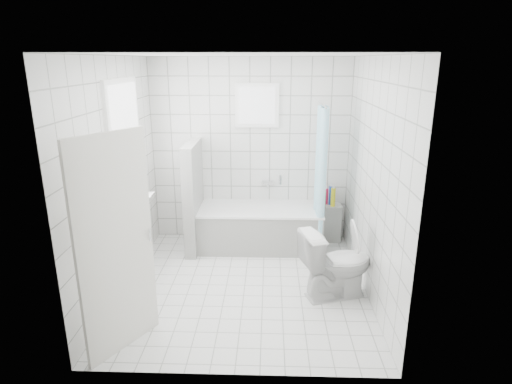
{
  "coord_description": "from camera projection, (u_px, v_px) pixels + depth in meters",
  "views": [
    {
      "loc": [
        0.28,
        -4.49,
        2.55
      ],
      "look_at": [
        0.12,
        0.35,
        1.05
      ],
      "focal_mm": 30.0,
      "sensor_mm": 36.0,
      "label": 1
    }
  ],
  "objects": [
    {
      "name": "wall_front",
      "position": [
        232.0,
        233.0,
        3.24
      ],
      "size": [
        2.8,
        0.02,
        2.6
      ],
      "primitive_type": "cube",
      "color": "white",
      "rests_on": "ground"
    },
    {
      "name": "door",
      "position": [
        116.0,
        247.0,
        3.71
      ],
      "size": [
        0.44,
        0.71,
        2.0
      ],
      "primitive_type": "cube",
      "rotation": [
        0.0,
        0.0,
        -0.54
      ],
      "color": "silver",
      "rests_on": "ground"
    },
    {
      "name": "window_sill",
      "position": [
        137.0,
        207.0,
        5.13
      ],
      "size": [
        0.18,
        1.02,
        0.08
      ],
      "primitive_type": "cube",
      "color": "white",
      "rests_on": "wall_left"
    },
    {
      "name": "wall_right",
      "position": [
        373.0,
        181.0,
        4.62
      ],
      "size": [
        0.02,
        3.0,
        2.6
      ],
      "primitive_type": "cube",
      "color": "white",
      "rests_on": "ground"
    },
    {
      "name": "sill_bottles",
      "position": [
        134.0,
        196.0,
        5.0
      ],
      "size": [
        0.17,
        0.63,
        0.29
      ],
      "color": "#DD56B7",
      "rests_on": "window_sill"
    },
    {
      "name": "window_back",
      "position": [
        257.0,
        106.0,
        5.86
      ],
      "size": [
        0.5,
        0.01,
        0.5
      ],
      "primitive_type": "cube",
      "color": "white",
      "rests_on": "wall_back"
    },
    {
      "name": "curtain_rod",
      "position": [
        322.0,
        105.0,
        5.48
      ],
      "size": [
        0.02,
        0.8,
        0.02
      ],
      "primitive_type": "cylinder",
      "rotation": [
        1.57,
        0.0,
        0.0
      ],
      "color": "silver",
      "rests_on": "wall_back"
    },
    {
      "name": "tub_faucet",
      "position": [
        268.0,
        183.0,
        6.19
      ],
      "size": [
        0.18,
        0.06,
        0.06
      ],
      "primitive_type": "cube",
      "color": "silver",
      "rests_on": "wall_back"
    },
    {
      "name": "bathtub",
      "position": [
        260.0,
        227.0,
        6.04
      ],
      "size": [
        1.71,
        0.77,
        0.58
      ],
      "color": "white",
      "rests_on": "ground"
    },
    {
      "name": "ceiling",
      "position": [
        243.0,
        55.0,
        4.28
      ],
      "size": [
        3.0,
        3.0,
        0.0
      ],
      "primitive_type": "plane",
      "rotation": [
        3.14,
        0.0,
        0.0
      ],
      "color": "white",
      "rests_on": "ground"
    },
    {
      "name": "ledge_bottles",
      "position": [
        329.0,
        197.0,
        6.11
      ],
      "size": [
        0.2,
        0.19,
        0.28
      ],
      "color": "yellow",
      "rests_on": "tiled_ledge"
    },
    {
      "name": "ground",
      "position": [
        245.0,
        285.0,
        5.05
      ],
      "size": [
        3.0,
        3.0,
        0.0
      ],
      "primitive_type": "plane",
      "color": "white",
      "rests_on": "ground"
    },
    {
      "name": "toilet",
      "position": [
        336.0,
        263.0,
        4.72
      ],
      "size": [
        0.88,
        0.66,
        0.8
      ],
      "primitive_type": "imported",
      "rotation": [
        0.0,
        0.0,
        1.87
      ],
      "color": "white",
      "rests_on": "ground"
    },
    {
      "name": "wall_left",
      "position": [
        117.0,
        178.0,
        4.71
      ],
      "size": [
        0.02,
        3.0,
        2.6
      ],
      "primitive_type": "cube",
      "color": "white",
      "rests_on": "ground"
    },
    {
      "name": "wall_back",
      "position": [
        250.0,
        151.0,
        6.1
      ],
      "size": [
        2.8,
        0.02,
        2.6
      ],
      "primitive_type": "cube",
      "color": "white",
      "rests_on": "ground"
    },
    {
      "name": "tiled_ledge",
      "position": [
        327.0,
        222.0,
        6.25
      ],
      "size": [
        0.4,
        0.24,
        0.55
      ],
      "primitive_type": "cube",
      "color": "white",
      "rests_on": "ground"
    },
    {
      "name": "shower_curtain",
      "position": [
        320.0,
        175.0,
        5.62
      ],
      "size": [
        0.14,
        0.48,
        1.78
      ],
      "primitive_type": null,
      "color": "#4AB7D9",
      "rests_on": "curtain_rod"
    },
    {
      "name": "window_left",
      "position": [
        128.0,
        146.0,
        4.91
      ],
      "size": [
        0.01,
        0.9,
        1.4
      ],
      "primitive_type": "cube",
      "color": "white",
      "rests_on": "wall_left"
    },
    {
      "name": "partition_wall",
      "position": [
        194.0,
        197.0,
        5.88
      ],
      "size": [
        0.15,
        0.85,
        1.5
      ],
      "primitive_type": "cube",
      "color": "white",
      "rests_on": "ground"
    }
  ]
}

